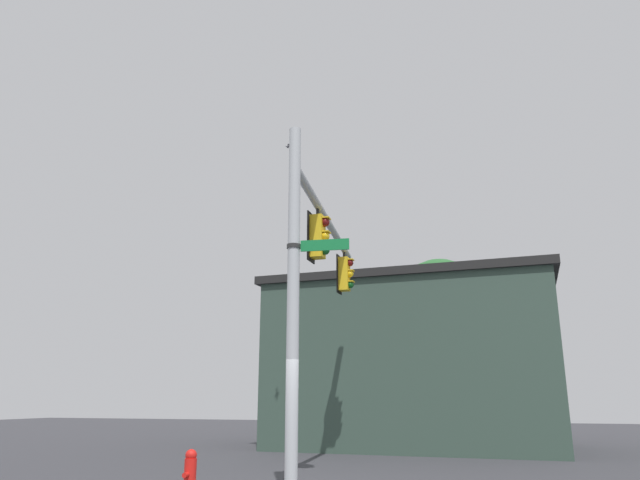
# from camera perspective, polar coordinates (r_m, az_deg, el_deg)

# --- Properties ---
(signal_pole) EXTENTS (0.24, 0.24, 7.21)m
(signal_pole) POSITION_cam_1_polar(r_m,az_deg,el_deg) (11.26, -2.64, -5.96)
(signal_pole) COLOR #ADB2B7
(signal_pole) RESTS_ON ground
(mast_arm) EXTENTS (7.87, 1.07, 0.20)m
(mast_arm) POSITION_cam_1_polar(r_m,az_deg,el_deg) (15.67, 0.78, 1.73)
(mast_arm) COLOR #ADB2B7
(traffic_light_nearest_pole) EXTENTS (0.54, 0.49, 1.31)m
(traffic_light_nearest_pole) POSITION_cam_1_polar(r_m,az_deg,el_deg) (14.06, -0.15, 0.34)
(traffic_light_nearest_pole) COLOR black
(traffic_light_mid_inner) EXTENTS (0.54, 0.49, 1.31)m
(traffic_light_mid_inner) POSITION_cam_1_polar(r_m,az_deg,el_deg) (18.30, 2.45, -3.33)
(traffic_light_mid_inner) COLOR black
(street_name_sign) EXTENTS (0.28, 1.23, 0.22)m
(street_name_sign) POSITION_cam_1_polar(r_m,az_deg,el_deg) (11.42, -1.01, -0.57)
(street_name_sign) COLOR #147238
(bird_flying) EXTENTS (0.27, 0.19, 0.07)m
(bird_flying) POSITION_cam_1_polar(r_m,az_deg,el_deg) (18.37, -3.13, 9.15)
(bird_flying) COLOR gray
(storefront_building) EXTENTS (8.84, 11.12, 6.29)m
(storefront_building) POSITION_cam_1_polar(r_m,az_deg,el_deg) (23.97, 9.57, -11.81)
(storefront_building) COLOR #33473D
(storefront_building) RESTS_ON ground
(tree_by_storefront) EXTENTS (4.49, 4.49, 8.19)m
(tree_by_storefront) POSITION_cam_1_polar(r_m,az_deg,el_deg) (27.90, 11.68, -6.47)
(tree_by_storefront) COLOR #4C3823
(tree_by_storefront) RESTS_ON ground
(fire_hydrant) EXTENTS (0.35, 0.24, 0.82)m
(fire_hydrant) POSITION_cam_1_polar(r_m,az_deg,el_deg) (12.62, -12.58, -21.17)
(fire_hydrant) COLOR red
(fire_hydrant) RESTS_ON ground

